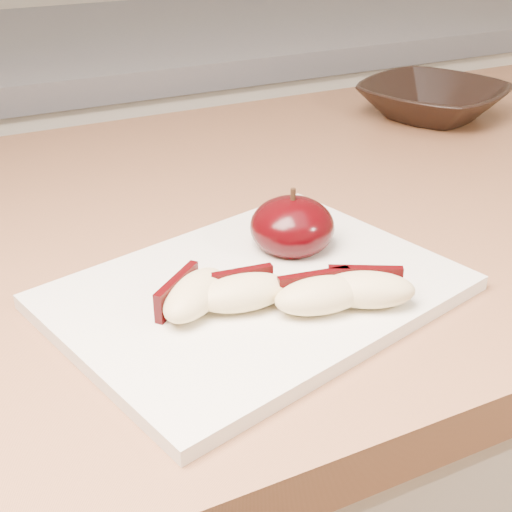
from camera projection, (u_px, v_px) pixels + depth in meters
name	position (u px, v px, depth m)	size (l,w,h in m)	color
back_cabinet	(48.00, 284.00, 1.40)	(2.40, 0.62, 0.94)	silver
cutting_board	(256.00, 292.00, 0.53)	(0.29, 0.21, 0.01)	silver
apple_half	(292.00, 227.00, 0.58)	(0.09, 0.09, 0.06)	black
apple_wedge_a	(193.00, 294.00, 0.49)	(0.07, 0.07, 0.02)	beige
apple_wedge_b	(242.00, 292.00, 0.50)	(0.07, 0.04, 0.02)	beige
apple_wedge_c	(320.00, 294.00, 0.49)	(0.07, 0.04, 0.02)	beige
apple_wedge_d	(367.00, 289.00, 0.50)	(0.08, 0.06, 0.02)	beige
bowl	(432.00, 101.00, 0.92)	(0.18, 0.18, 0.04)	black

